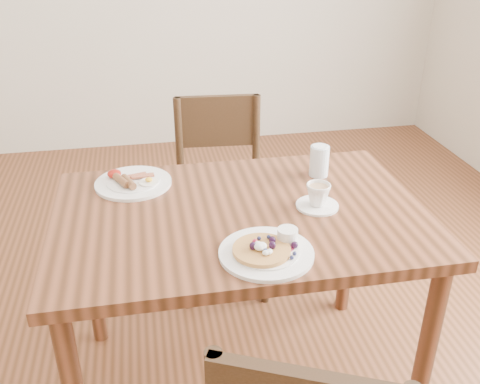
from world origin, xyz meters
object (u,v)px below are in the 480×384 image
(pancake_plate, at_px, (267,250))
(water_glass, at_px, (319,161))
(teacup_saucer, at_px, (318,197))
(chair_far, at_px, (221,186))
(breakfast_plate, at_px, (132,182))
(dining_table, at_px, (240,237))

(pancake_plate, xyz_separation_m, water_glass, (0.30, 0.47, 0.04))
(pancake_plate, height_order, teacup_saucer, teacup_saucer)
(pancake_plate, bearing_deg, chair_far, 89.40)
(chair_far, height_order, pancake_plate, chair_far)
(chair_far, relative_size, breakfast_plate, 3.26)
(dining_table, height_order, pancake_plate, pancake_plate)
(water_glass, bearing_deg, breakfast_plate, 176.04)
(dining_table, relative_size, pancake_plate, 4.44)
(breakfast_plate, distance_m, water_glass, 0.68)
(dining_table, xyz_separation_m, pancake_plate, (0.03, -0.26, 0.11))
(breakfast_plate, bearing_deg, pancake_plate, -54.28)
(dining_table, relative_size, chair_far, 1.36)
(teacup_saucer, bearing_deg, pancake_plate, -133.09)
(dining_table, relative_size, teacup_saucer, 8.57)
(chair_far, xyz_separation_m, breakfast_plate, (-0.38, -0.43, 0.27))
(pancake_plate, xyz_separation_m, teacup_saucer, (0.23, 0.24, 0.02))
(pancake_plate, relative_size, breakfast_plate, 1.00)
(dining_table, xyz_separation_m, chair_far, (0.04, 0.69, -0.16))
(dining_table, bearing_deg, water_glass, 32.45)
(chair_far, xyz_separation_m, water_glass, (0.29, -0.48, 0.31))
(chair_far, bearing_deg, teacup_saucer, 111.09)
(pancake_plate, relative_size, teacup_saucer, 1.93)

